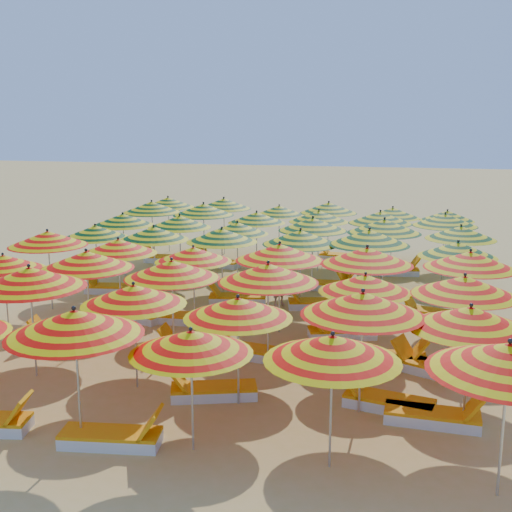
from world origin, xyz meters
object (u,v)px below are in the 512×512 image
Objects in this scene: umbrella_9 at (238,308)px; lounger_9 at (245,350)px; umbrella_5 at (509,358)px; lounger_25 at (340,256)px; umbrella_29 at (458,249)px; lounger_21 at (363,288)px; umbrella_15 at (268,273)px; umbrella_20 at (193,254)px; lounger_18 at (316,303)px; beachgoer_a at (280,281)px; umbrella_16 at (365,283)px; lounger_20 at (329,285)px; umbrella_47 at (447,216)px; lounger_12 at (137,314)px; lounger_15 at (485,336)px; umbrella_37 at (204,210)px; umbrella_17 at (464,286)px; lounger_7 at (65,339)px; umbrella_24 at (95,232)px; umbrella_30 at (123,220)px; umbrella_27 at (300,237)px; umbrella_25 at (154,233)px; lounger_4 at (212,390)px; lounger_6 at (435,416)px; umbrella_35 at (461,233)px; umbrella_11 at (470,318)px; umbrella_13 at (86,260)px; lounger_10 at (390,358)px; umbrella_18 at (48,239)px; umbrella_21 at (280,252)px; lounger_14 at (340,332)px; umbrella_38 at (257,218)px; lounger_16 at (111,288)px; lounger_5 at (387,402)px; lounger_24 at (395,271)px; umbrella_34 at (384,226)px; umbrella_42 at (168,202)px; lounger_19 at (431,313)px; lounger_11 at (430,367)px; lounger_2 at (113,437)px; umbrella_7 at (30,278)px; umbrella_40 at (380,218)px; umbrella_12 at (3,263)px; lounger_23 at (217,262)px; lounger_13 at (173,317)px; umbrella_10 at (363,304)px; umbrella_28 at (369,237)px; umbrella_39 at (319,216)px; umbrella_44 at (279,210)px; umbrella_2 at (75,323)px; lounger_22 at (165,258)px; umbrella_33 at (313,224)px; umbrella_3 at (191,342)px; umbrella_26 at (222,235)px.

umbrella_9 reaches higher than lounger_9.
umbrella_5 is 16.34m from lounger_25.
lounger_21 is (-2.70, 2.23, -1.83)m from umbrella_29.
umbrella_20 is (-2.59, 2.32, -0.18)m from umbrella_15.
beachgoer_a is (-1.09, 0.00, 0.60)m from lounger_18.
lounger_20 is at bearing 104.39° from umbrella_16.
umbrella_47 is 1.18× the size of lounger_12.
umbrella_37 is at bearing -33.77° from lounger_15.
lounger_7 is at bearing -178.81° from umbrella_17.
umbrella_30 is (-0.09, 2.18, 0.06)m from umbrella_24.
umbrella_9 is 6.90m from umbrella_27.
lounger_4 is at bearing -58.96° from umbrella_25.
lounger_4 is 4.30m from lounger_6.
umbrella_11 is at bearing -92.06° from umbrella_35.
umbrella_13 is 5.13m from umbrella_24.
lounger_10 and lounger_25 have the same top height.
umbrella_18 is 0.99× the size of umbrella_21.
umbrella_38 is at bearing -77.81° from lounger_14.
umbrella_9 is at bearing -150.64° from umbrella_17.
lounger_5 is at bearing 134.13° from lounger_16.
lounger_24 is at bearing -77.97° from lounger_5.
umbrella_42 is at bearing 153.44° from umbrella_34.
lounger_10 is at bearing 118.38° from umbrella_11.
umbrella_20 is at bearing 32.18° from lounger_19.
lounger_11 is (10.36, -4.53, -1.80)m from umbrella_24.
lounger_2 is at bearing -111.04° from umbrella_15.
umbrella_40 is (6.57, 11.13, -0.11)m from umbrella_7.
lounger_12 is 1.00× the size of lounger_18.
umbrella_12 is 1.41× the size of lounger_23.
lounger_13 and lounger_20 have the same top height.
lounger_16 is at bearing 120.22° from beachgoer_a.
umbrella_10 reaches higher than umbrella_17.
umbrella_28 is at bearing -55.03° from beachgoer_a.
umbrella_39 is at bearing 115.16° from umbrella_28.
umbrella_44 is at bearing 119.46° from umbrella_17.
umbrella_2 is 7.70m from lounger_11.
umbrella_10 reaches higher than lounger_5.
umbrella_7 reaches higher than umbrella_5.
lounger_22 is at bearing -94.72° from lounger_7.
lounger_21 is (1.86, -2.65, -1.88)m from umbrella_39.
lounger_11 is (-0.89, -6.77, -1.87)m from umbrella_35.
umbrella_13 is 8.74m from lounger_6.
umbrella_33 is at bearing 153.10° from lounger_22.
lounger_15 and lounger_20 have the same top height.
umbrella_17 is at bearing -31.64° from umbrella_30.
umbrella_24 is (-9.04, 6.80, -0.19)m from umbrella_10.
umbrella_37 reaches higher than lounger_16.
umbrella_3 is 1.24× the size of lounger_4.
umbrella_26 reaches higher than lounger_6.
umbrella_30 is (-6.75, 2.29, -0.08)m from umbrella_27.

